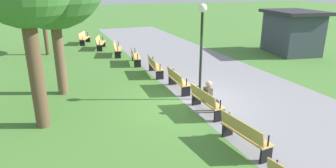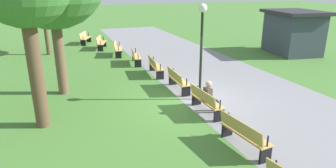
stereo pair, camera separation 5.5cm
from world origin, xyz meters
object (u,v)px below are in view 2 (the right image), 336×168
bench_5 (178,80)px  bench_6 (206,101)px  person_seated (210,96)px  lamp_post (202,34)px  bench_3 (135,56)px  bench_7 (244,134)px  bench_1 (101,42)px  bench_0 (85,38)px  bench_4 (155,66)px  bench_2 (117,48)px  kiosk (293,32)px

bench_5 → bench_6: 2.53m
person_seated → lamp_post: (-1.30, 0.27, 1.96)m
bench_3 → bench_7: bearing=11.7°
bench_1 → lamp_post: 11.59m
bench_0 → bench_6: (14.84, 2.54, 0.00)m
bench_0 → bench_4: size_ratio=1.01×
bench_0 → person_seated: size_ratio=1.45×
bench_2 → lamp_post: bearing=23.0°
bench_2 → person_seated: bearing=20.3°
bench_6 → bench_7: same height
bench_6 → person_seated: size_ratio=1.42×
bench_4 → kiosk: kiosk is taller
bench_2 → bench_6: same height
bench_0 → lamp_post: lamp_post is taller
bench_0 → bench_1: 2.52m
bench_2 → lamp_post: (8.76, 1.44, 2.12)m
bench_6 → person_seated: (0.04, 0.14, 0.17)m
bench_0 → lamp_post: 14.05m
bench_0 → person_seated: person_seated is taller
bench_4 → lamp_post: size_ratio=0.47×
bench_5 → bench_7: bearing=0.0°
bench_0 → bench_1: bearing=40.9°
bench_0 → bench_1: same height
bench_2 → kiosk: 11.43m
bench_5 → bench_4: bearing=-174.2°
bench_1 → bench_3: 5.05m
bench_5 → lamp_post: (1.26, 0.41, 2.12)m
bench_0 → bench_5: bearing=33.1°
bench_2 → bench_4: (4.98, 0.85, 0.00)m
person_seated → bench_5: bearing=-178.8°
bench_1 → bench_3: same height
bench_0 → bench_6: size_ratio=1.02×
kiosk → person_seated: bearing=-46.1°
kiosk → bench_0: bearing=-114.1°
person_seated → kiosk: 11.77m
bench_0 → bench_6: same height
bench_4 → bench_0: bearing=-160.5°
kiosk → bench_2: bearing=-97.9°
bench_3 → person_seated: 7.62m
bench_4 → lamp_post: 4.38m
bench_2 → kiosk: size_ratio=0.41×
bench_1 → kiosk: bearing=80.6°
bench_7 → bench_3: bearing=176.1°
bench_6 → bench_1: bearing=-174.2°
kiosk → bench_3: bearing=-85.7°
bench_1 → bench_3: size_ratio=1.00×
bench_2 → kiosk: bearing=86.1°
bench_2 → lamp_post: 9.13m
bench_6 → kiosk: kiosk is taller
bench_2 → bench_6: bearing=19.5°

